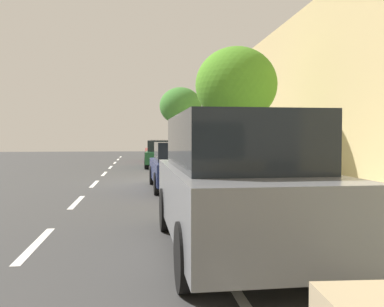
# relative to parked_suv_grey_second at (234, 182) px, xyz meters

# --- Properties ---
(ground) EXTENTS (71.70, 71.70, 0.00)m
(ground) POSITION_rel_parked_suv_grey_second_xyz_m (-0.39, 9.48, -1.03)
(ground) COLOR #363636
(sidewalk) EXTENTS (4.07, 44.81, 0.12)m
(sidewalk) POSITION_rel_parked_suv_grey_second_xyz_m (3.25, 9.48, -0.96)
(sidewalk) COLOR #A4AB90
(sidewalk) RESTS_ON ground
(curb_edge) EXTENTS (0.16, 44.81, 0.12)m
(curb_edge) POSITION_rel_parked_suv_grey_second_xyz_m (1.14, 9.48, -0.96)
(curb_edge) COLOR gray
(curb_edge) RESTS_ON ground
(lane_stripe_centre) EXTENTS (0.14, 44.20, 0.01)m
(lane_stripe_centre) POSITION_rel_parked_suv_grey_second_xyz_m (-2.97, 9.17, -1.02)
(lane_stripe_centre) COLOR white
(lane_stripe_centre) RESTS_ON ground
(lane_stripe_bike_edge) EXTENTS (0.12, 44.81, 0.01)m
(lane_stripe_bike_edge) POSITION_rel_parked_suv_grey_second_xyz_m (-0.33, 9.48, -1.02)
(lane_stripe_bike_edge) COLOR white
(lane_stripe_bike_edge) RESTS_ON ground
(building_facade) EXTENTS (0.50, 44.81, 6.95)m
(building_facade) POSITION_rel_parked_suv_grey_second_xyz_m (5.54, 9.48, 2.45)
(building_facade) COLOR tan
(building_facade) RESTS_ON ground
(parked_suv_grey_second) EXTENTS (2.00, 4.71, 1.99)m
(parked_suv_grey_second) POSITION_rel_parked_suv_grey_second_xyz_m (0.00, 0.00, 0.00)
(parked_suv_grey_second) COLOR slate
(parked_suv_grey_second) RESTS_ON ground
(parked_sedan_dark_blue_mid) EXTENTS (1.90, 4.43, 1.52)m
(parked_sedan_dark_blue_mid) POSITION_rel_parked_suv_grey_second_xyz_m (-0.05, 7.42, -0.27)
(parked_sedan_dark_blue_mid) COLOR navy
(parked_sedan_dark_blue_mid) RESTS_ON ground
(parked_sedan_green_far) EXTENTS (2.04, 4.50, 1.52)m
(parked_sedan_green_far) POSITION_rel_parked_suv_grey_second_xyz_m (-0.07, 17.23, -0.27)
(parked_sedan_green_far) COLOR #1E512D
(parked_sedan_green_far) RESTS_ON ground
(parked_sedan_red_farthest) EXTENTS (2.04, 4.50, 1.52)m
(parked_sedan_red_farthest) POSITION_rel_parked_suv_grey_second_xyz_m (0.10, 23.13, -0.27)
(parked_sedan_red_farthest) COLOR maroon
(parked_sedan_red_farthest) RESTS_ON ground
(bicycle_at_curb) EXTENTS (1.71, 0.65, 0.79)m
(bicycle_at_curb) POSITION_rel_parked_suv_grey_second_xyz_m (0.67, 9.48, -0.63)
(bicycle_at_curb) COLOR black
(bicycle_at_curb) RESTS_ON ground
(cyclist_with_backpack) EXTENTS (0.44, 0.62, 1.77)m
(cyclist_with_backpack) POSITION_rel_parked_suv_grey_second_xyz_m (0.90, 9.03, 0.06)
(cyclist_with_backpack) COLOR #C6B284
(cyclist_with_backpack) RESTS_ON ground
(street_tree_near_cyclist) EXTENTS (3.04, 3.04, 4.92)m
(street_tree_near_cyclist) POSITION_rel_parked_suv_grey_second_xyz_m (2.24, 9.10, 2.59)
(street_tree_near_cyclist) COLOR #4B4227
(street_tree_near_cyclist) RESTS_ON sidewalk
(street_tree_mid_block) EXTENTS (3.65, 3.65, 5.94)m
(street_tree_mid_block) POSITION_rel_parked_suv_grey_second_xyz_m (2.24, 29.39, 3.38)
(street_tree_mid_block) COLOR brown
(street_tree_mid_block) RESTS_ON sidewalk
(pedestrian_on_phone) EXTENTS (0.32, 0.60, 1.62)m
(pedestrian_on_phone) POSITION_rel_parked_suv_grey_second_xyz_m (4.05, 22.63, 0.01)
(pedestrian_on_phone) COLOR black
(pedestrian_on_phone) RESTS_ON sidewalk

